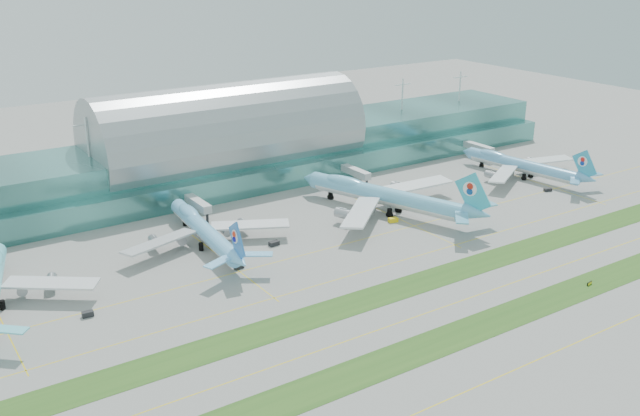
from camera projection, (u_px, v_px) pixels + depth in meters
ground at (419, 287)px, 218.01m from camera, size 700.00×700.00×0.00m
terminal at (228, 149)px, 314.12m from camera, size 340.00×69.10×36.00m
grass_strip_near at (486, 324)px, 196.05m from camera, size 420.00×12.00×0.08m
grass_strip_far at (415, 284)px, 219.57m from camera, size 420.00×12.00×0.08m
taxiline_a at (544, 357)px, 180.38m from camera, size 420.00×0.35×0.01m
taxiline_b at (451, 304)px, 207.04m from camera, size 420.00×0.35×0.01m
taxiline_c at (383, 266)px, 232.12m from camera, size 420.00×0.35×0.01m
taxiline_d at (344, 244)px, 249.36m from camera, size 420.00×0.35×0.01m
airliner_b at (204, 229)px, 246.85m from camera, size 60.85×69.30×19.06m
airliner_c at (384, 195)px, 277.84m from camera, size 69.74×81.18×23.13m
airliner_d at (521, 164)px, 321.63m from camera, size 59.86×68.51×18.88m
gse_b at (88, 314)px, 200.00m from camera, size 3.26×2.00×1.59m
gse_c at (239, 266)px, 230.21m from camera, size 3.42×2.23×1.52m
gse_d at (274, 243)px, 248.18m from camera, size 3.70×2.16×1.51m
gse_e at (393, 220)px, 269.47m from camera, size 3.90×2.73×1.67m
gse_f at (430, 202)px, 289.34m from camera, size 3.72×1.98×1.46m
gse_g at (548, 190)px, 304.04m from camera, size 3.79×2.47×1.27m
gse_h at (573, 182)px, 314.21m from camera, size 3.20×1.90×1.50m
taxiway_sign_east at (589, 283)px, 218.88m from camera, size 2.57×0.66×1.08m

